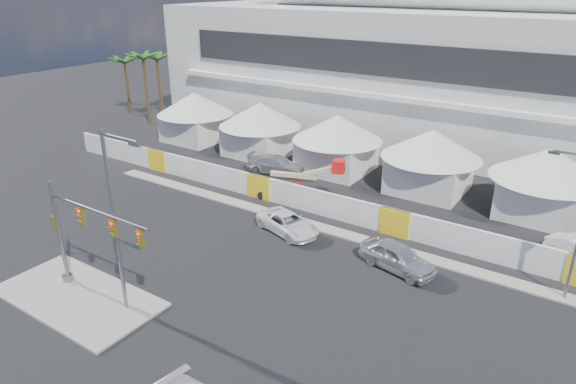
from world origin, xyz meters
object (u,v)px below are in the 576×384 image
Objects in this scene: streetlight_median at (116,212)px; lot_car_c at (277,165)px; traffic_mast at (79,236)px; pickup_curb at (288,223)px; boom_lift at (286,188)px; sedan_silver at (398,257)px.

lot_car_c is at bearing 104.48° from streetlight_median.
streetlight_median is (3.48, 0.15, 2.27)m from traffic_mast.
lot_car_c is (-7.70, 9.60, 0.11)m from pickup_curb.
lot_car_c is 0.55× the size of streetlight_median.
streetlight_median reaches higher than pickup_curb.
boom_lift reaches higher than pickup_curb.
sedan_silver is 0.62× the size of traffic_mast.
sedan_silver is at bearing -42.25° from boom_lift.
traffic_mast is 0.80× the size of streetlight_median.
streetlight_median is 18.53m from boom_lift.
streetlight_median is at bearing -103.12° from boom_lift.
pickup_curb is 6.13m from boom_lift.
streetlight_median is 1.35× the size of boom_lift.
sedan_silver reaches higher than pickup_curb.
pickup_curb is 13.95m from streetlight_median.
boom_lift is (-3.51, 5.01, 0.28)m from pickup_curb.
streetlight_median is (-1.93, -12.76, 5.29)m from pickup_curb.
pickup_curb is 0.68× the size of boom_lift.
traffic_mast is at bearing -114.24° from boom_lift.
sedan_silver is 13.20m from boom_lift.
lot_car_c is 0.75× the size of boom_lift.
streetlight_median is (5.78, -22.36, 5.18)m from lot_car_c.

